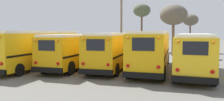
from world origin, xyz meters
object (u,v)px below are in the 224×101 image
Objects in this scene: bare_tree_1 at (174,15)px; school_bus_2 at (114,49)px; bare_tree_0 at (190,20)px; school_bus_1 at (78,49)px; bare_tree_2 at (142,11)px; school_bus_0 at (40,48)px; utility_pole at (121,22)px; school_bus_3 at (152,49)px; school_bus_4 at (194,52)px.

school_bus_2 is at bearing -109.64° from bare_tree_1.
school_bus_1 is at bearing -116.11° from bare_tree_0.
bare_tree_2 is at bearing 128.34° from bare_tree_1.
school_bus_1 is at bearing -95.78° from bare_tree_2.
utility_pole is at bearing 74.59° from school_bus_0.
school_bus_3 reaches higher than school_bus_4.
bare_tree_2 is at bearing 84.22° from school_bus_1.
school_bus_3 reaches higher than school_bus_2.
school_bus_0 reaches higher than school_bus_1.
bare_tree_2 reaches higher than bare_tree_0.
bare_tree_0 is 8.13m from bare_tree_2.
school_bus_2 is at bearing -108.53° from bare_tree_0.
utility_pole is at bearing 126.13° from school_bus_4.
bare_tree_2 reaches higher than school_bus_1.
school_bus_1 is (3.30, 1.10, -0.12)m from school_bus_0.
school_bus_2 is at bearing -86.19° from bare_tree_2.
bare_tree_1 reaches higher than bare_tree_0.
school_bus_1 is at bearing -174.77° from school_bus_3.
school_bus_1 is 9.91m from school_bus_4.
school_bus_2 reaches higher than school_bus_1.
school_bus_2 is 1.09× the size of utility_pole.
utility_pole reaches higher than school_bus_0.
bare_tree_2 is (-7.94, -0.44, 1.69)m from bare_tree_0.
school_bus_3 is 20.44m from bare_tree_2.
bare_tree_2 is at bearing 93.81° from school_bus_2.
utility_pole is at bearing -101.95° from bare_tree_2.
utility_pole is 7.77m from bare_tree_2.
school_bus_3 is at bearing 163.57° from school_bus_4.
bare_tree_1 is (-2.28, -7.59, 0.31)m from bare_tree_0.
school_bus_4 is (6.60, -0.84, -0.02)m from school_bus_2.
school_bus_1 is 1.61× the size of bare_tree_0.
school_bus_4 is at bearing -16.43° from school_bus_3.
utility_pole is 7.25m from bare_tree_1.
school_bus_0 is 14.47m from utility_pole.
school_bus_3 is 1.74× the size of bare_tree_0.
utility_pole is 1.33× the size of bare_tree_1.
bare_tree_2 is (-4.59, 19.26, 5.06)m from school_bus_3.
utility_pole reaches higher than bare_tree_0.
school_bus_2 is (3.30, 0.47, 0.04)m from school_bus_1.
school_bus_4 is (13.21, 0.74, -0.10)m from school_bus_0.
bare_tree_0 is at bearing 71.47° from school_bus_2.
school_bus_2 reaches higher than school_bus_4.
school_bus_3 is 20.26m from bare_tree_0.
school_bus_4 is (9.90, -0.37, 0.03)m from school_bus_1.
school_bus_1 is 22.88m from bare_tree_0.
school_bus_4 is at bearing -7.24° from school_bus_2.
bare_tree_0 reaches higher than school_bus_2.
bare_tree_0 is (13.25, 21.41, 3.37)m from school_bus_0.
bare_tree_0 reaches higher than school_bus_3.
bare_tree_2 is (1.55, 7.31, 2.12)m from utility_pole.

